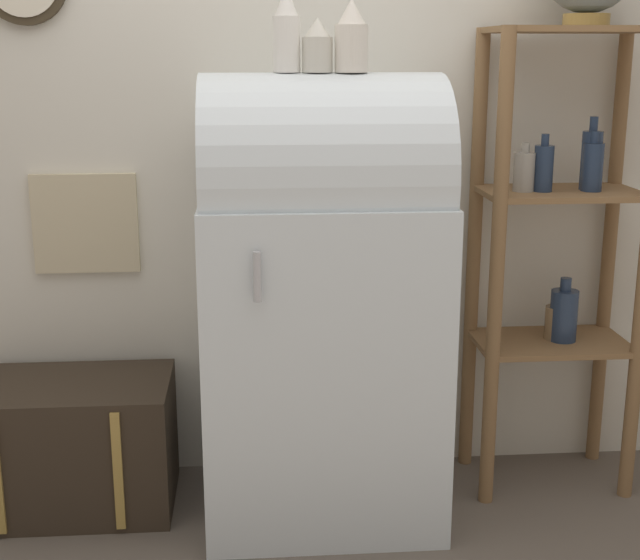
{
  "coord_description": "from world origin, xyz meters",
  "views": [
    {
      "loc": [
        -0.23,
        -2.61,
        1.55
      ],
      "look_at": [
        -0.0,
        0.22,
        0.82
      ],
      "focal_mm": 50.0,
      "sensor_mm": 36.0,
      "label": 1
    }
  ],
  "objects": [
    {
      "name": "suitcase_trunk",
      "position": [
        -0.87,
        0.29,
        0.23
      ],
      "size": [
        0.7,
        0.45,
        0.45
      ],
      "color": "#33281E",
      "rests_on": "ground_plane"
    },
    {
      "name": "shelf_unit",
      "position": [
        0.84,
        0.35,
        0.92
      ],
      "size": [
        0.56,
        0.36,
        1.63
      ],
      "color": "olive",
      "rests_on": "ground_plane"
    },
    {
      "name": "wall_back",
      "position": [
        -0.01,
        0.57,
        1.35
      ],
      "size": [
        7.0,
        0.09,
        2.7
      ],
      "color": "silver",
      "rests_on": "ground_plane"
    },
    {
      "name": "ground_plane",
      "position": [
        0.0,
        0.0,
        0.0
      ],
      "size": [
        12.0,
        12.0,
        0.0
      ],
      "primitive_type": "plane",
      "color": "#60564C"
    },
    {
      "name": "vase_center",
      "position": [
        -0.01,
        0.22,
        1.56
      ],
      "size": [
        0.09,
        0.09,
        0.16
      ],
      "color": "beige",
      "rests_on": "refrigerator"
    },
    {
      "name": "vase_right",
      "position": [
        0.09,
        0.21,
        1.59
      ],
      "size": [
        0.1,
        0.1,
        0.22
      ],
      "color": "silver",
      "rests_on": "refrigerator"
    },
    {
      "name": "refrigerator",
      "position": [
        -0.0,
        0.22,
        0.76
      ],
      "size": [
        0.78,
        0.69,
        1.48
      ],
      "color": "silver",
      "rests_on": "ground_plane"
    },
    {
      "name": "vase_left",
      "position": [
        -0.11,
        0.22,
        1.6
      ],
      "size": [
        0.08,
        0.08,
        0.26
      ],
      "color": "white",
      "rests_on": "refrigerator"
    }
  ]
}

